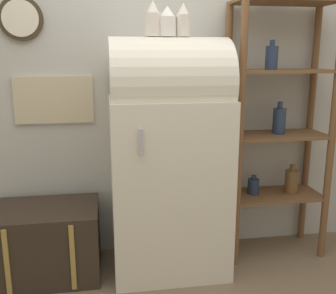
{
  "coord_description": "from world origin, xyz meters",
  "views": [
    {
      "loc": [
        -0.41,
        -2.26,
        1.46
      ],
      "look_at": [
        -0.0,
        0.25,
        0.87
      ],
      "focal_mm": 42.0,
      "sensor_mm": 36.0,
      "label": 1
    }
  ],
  "objects_px": {
    "refrigerator": "(169,155)",
    "vase_center": "(167,22)",
    "vase_right": "(183,21)",
    "suitcase_trunk": "(46,242)",
    "vase_left": "(153,20)"
  },
  "relations": [
    {
      "from": "refrigerator",
      "to": "vase_right",
      "type": "xyz_separation_m",
      "value": [
        0.09,
        -0.01,
        0.86
      ]
    },
    {
      "from": "vase_center",
      "to": "vase_left",
      "type": "bearing_deg",
      "value": 179.5
    },
    {
      "from": "vase_left",
      "to": "vase_center",
      "type": "bearing_deg",
      "value": -0.5
    },
    {
      "from": "refrigerator",
      "to": "vase_right",
      "type": "bearing_deg",
      "value": -3.42
    },
    {
      "from": "suitcase_trunk",
      "to": "refrigerator",
      "type": "bearing_deg",
      "value": -0.83
    },
    {
      "from": "vase_center",
      "to": "refrigerator",
      "type": "bearing_deg",
      "value": 4.13
    },
    {
      "from": "vase_left",
      "to": "vase_right",
      "type": "height_order",
      "value": "vase_left"
    },
    {
      "from": "refrigerator",
      "to": "vase_right",
      "type": "height_order",
      "value": "vase_right"
    },
    {
      "from": "suitcase_trunk",
      "to": "vase_center",
      "type": "height_order",
      "value": "vase_center"
    },
    {
      "from": "refrigerator",
      "to": "suitcase_trunk",
      "type": "height_order",
      "value": "refrigerator"
    },
    {
      "from": "refrigerator",
      "to": "vase_center",
      "type": "relative_size",
      "value": 8.49
    },
    {
      "from": "refrigerator",
      "to": "vase_center",
      "type": "xyz_separation_m",
      "value": [
        -0.01,
        -0.0,
        0.85
      ]
    },
    {
      "from": "vase_center",
      "to": "vase_right",
      "type": "relative_size",
      "value": 0.91
    },
    {
      "from": "vase_center",
      "to": "vase_right",
      "type": "bearing_deg",
      "value": -2.78
    },
    {
      "from": "suitcase_trunk",
      "to": "vase_right",
      "type": "distance_m",
      "value": 1.7
    }
  ]
}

